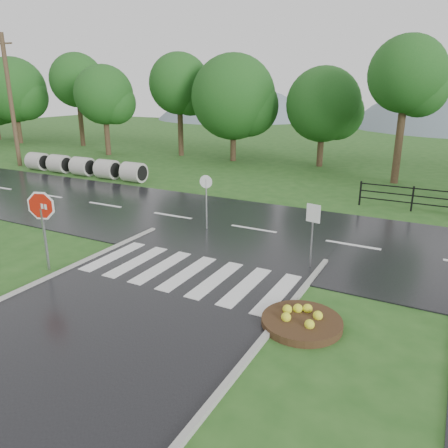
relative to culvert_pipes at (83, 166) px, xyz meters
The scene contains 11 objects.
ground 20.84m from the culvert_pipes, 46.06° to the right, with size 120.00×120.00×0.00m, color #25531B.
main_road 15.31m from the culvert_pipes, 19.08° to the right, with size 90.00×8.00×0.04m, color black.
crosswalk 17.58m from the culvert_pipes, 34.68° to the right, with size 6.50×2.80×0.02m.
hills 55.52m from the culvert_pipes, 70.26° to the left, with size 102.00×48.00×48.00m.
treeline 17.89m from the culvert_pipes, 30.22° to the left, with size 83.20×5.20×10.00m.
culvert_pipes is the anchor object (origin of this frame).
stop_sign 15.73m from the culvert_pipes, 48.73° to the right, with size 1.17×0.40×2.75m.
flower_bed 21.72m from the culvert_pipes, 31.19° to the right, with size 1.98×1.98×0.40m.
reg_sign_small 19.29m from the culvert_pipes, 23.51° to the right, with size 0.47×0.12×2.14m.
reg_sign_round 14.06m from the culvert_pipes, 24.77° to the right, with size 0.53×0.09×2.27m.
utility_pole_west 7.91m from the culvert_pipes, behind, with size 1.60×0.30×9.02m.
Camera 1 is at (6.89, -5.50, 5.67)m, focal length 35.00 mm.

